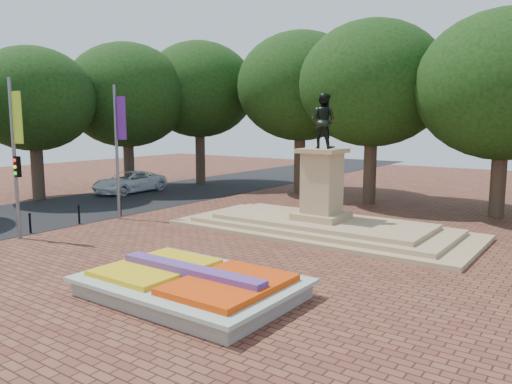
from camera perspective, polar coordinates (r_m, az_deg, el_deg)
ground at (r=17.31m, az=-5.32°, el=-9.25°), size 90.00×90.00×0.00m
asphalt_street at (r=31.62m, az=-20.15°, el=-1.74°), size 9.00×90.00×0.02m
flower_bed at (r=15.13m, az=-7.38°, el=-10.38°), size 6.30×4.30×0.91m
monument at (r=23.55m, az=7.48°, el=-2.40°), size 14.00×6.00×6.40m
tree_row_back at (r=31.67m, az=20.23°, el=10.39°), size 44.80×8.80×10.43m
tree_row_street at (r=34.87m, az=-25.38°, el=9.39°), size 8.40×25.40×9.98m
banner_poles at (r=23.75m, az=-26.44°, el=4.18°), size 0.88×11.17×7.00m
bollard_row at (r=24.62m, az=-27.03°, el=-3.62°), size 0.12×13.12×0.98m
van at (r=37.21m, az=-14.30°, el=1.12°), size 2.67×5.61×1.55m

